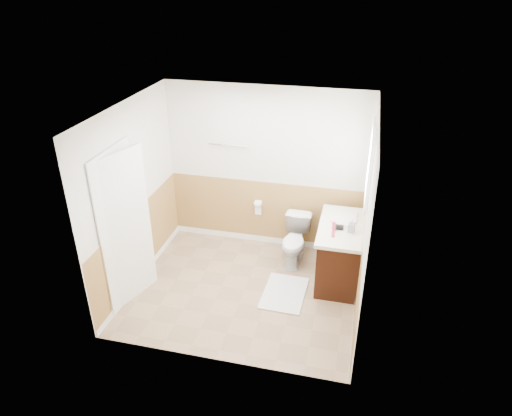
% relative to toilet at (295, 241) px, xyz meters
% --- Properties ---
extents(floor, '(3.00, 3.00, 0.00)m').
position_rel_toilet_xyz_m(floor, '(-0.54, -0.85, -0.34)').
color(floor, '#8C7051').
rests_on(floor, ground).
extents(ceiling, '(3.00, 3.00, 0.00)m').
position_rel_toilet_xyz_m(ceiling, '(-0.54, -0.85, 2.16)').
color(ceiling, white).
rests_on(ceiling, floor).
extents(wall_back, '(3.00, 0.00, 3.00)m').
position_rel_toilet_xyz_m(wall_back, '(-0.54, 0.45, 0.91)').
color(wall_back, silver).
rests_on(wall_back, floor).
extents(wall_front, '(3.00, 0.00, 3.00)m').
position_rel_toilet_xyz_m(wall_front, '(-0.54, -2.15, 0.91)').
color(wall_front, silver).
rests_on(wall_front, floor).
extents(wall_left, '(0.00, 3.00, 3.00)m').
position_rel_toilet_xyz_m(wall_left, '(-2.04, -0.85, 0.91)').
color(wall_left, silver).
rests_on(wall_left, floor).
extents(wall_right, '(0.00, 3.00, 3.00)m').
position_rel_toilet_xyz_m(wall_right, '(0.96, -0.85, 0.91)').
color(wall_right, silver).
rests_on(wall_right, floor).
extents(wainscot_back, '(3.00, 0.00, 3.00)m').
position_rel_toilet_xyz_m(wainscot_back, '(-0.54, 0.43, 0.16)').
color(wainscot_back, '#A77D43').
rests_on(wainscot_back, floor).
extents(wainscot_front, '(3.00, 0.00, 3.00)m').
position_rel_toilet_xyz_m(wainscot_front, '(-0.54, -2.14, 0.16)').
color(wainscot_front, '#A77D43').
rests_on(wainscot_front, floor).
extents(wainscot_left, '(0.00, 2.60, 2.60)m').
position_rel_toilet_xyz_m(wainscot_left, '(-2.03, -0.85, 0.16)').
color(wainscot_left, '#A77D43').
rests_on(wainscot_left, floor).
extents(wainscot_right, '(0.00, 2.60, 2.60)m').
position_rel_toilet_xyz_m(wainscot_right, '(0.95, -0.85, 0.16)').
color(wainscot_right, '#A77D43').
rests_on(wainscot_right, floor).
extents(toilet, '(0.40, 0.69, 0.69)m').
position_rel_toilet_xyz_m(toilet, '(0.00, 0.00, 0.00)').
color(toilet, white).
rests_on(toilet, floor).
extents(bath_mat, '(0.57, 0.81, 0.02)m').
position_rel_toilet_xyz_m(bath_mat, '(0.00, -0.81, -0.33)').
color(bath_mat, silver).
rests_on(bath_mat, floor).
extents(vanity_cabinet, '(0.55, 1.10, 0.80)m').
position_rel_toilet_xyz_m(vanity_cabinet, '(0.67, -0.28, 0.06)').
color(vanity_cabinet, black).
rests_on(vanity_cabinet, floor).
extents(vanity_knob_left, '(0.03, 0.03, 0.03)m').
position_rel_toilet_xyz_m(vanity_knob_left, '(0.37, -0.38, 0.21)').
color(vanity_knob_left, white).
rests_on(vanity_knob_left, vanity_cabinet).
extents(vanity_knob_right, '(0.03, 0.03, 0.03)m').
position_rel_toilet_xyz_m(vanity_knob_right, '(0.37, -0.18, 0.21)').
color(vanity_knob_right, silver).
rests_on(vanity_knob_right, vanity_cabinet).
extents(countertop, '(0.60, 1.15, 0.05)m').
position_rel_toilet_xyz_m(countertop, '(0.66, -0.28, 0.48)').
color(countertop, white).
rests_on(countertop, vanity_cabinet).
extents(sink_basin, '(0.36, 0.36, 0.02)m').
position_rel_toilet_xyz_m(sink_basin, '(0.67, -0.13, 0.52)').
color(sink_basin, silver).
rests_on(sink_basin, countertop).
extents(faucet, '(0.02, 0.02, 0.14)m').
position_rel_toilet_xyz_m(faucet, '(0.85, -0.13, 0.58)').
color(faucet, silver).
rests_on(faucet, countertop).
extents(lotion_bottle, '(0.05, 0.05, 0.22)m').
position_rel_toilet_xyz_m(lotion_bottle, '(0.57, -0.59, 0.62)').
color(lotion_bottle, '#F23E65').
rests_on(lotion_bottle, countertop).
extents(soap_dispenser, '(0.09, 0.10, 0.18)m').
position_rel_toilet_xyz_m(soap_dispenser, '(0.79, -0.41, 0.60)').
color(soap_dispenser, gray).
rests_on(soap_dispenser, countertop).
extents(hair_dryer_body, '(0.14, 0.07, 0.07)m').
position_rel_toilet_xyz_m(hair_dryer_body, '(0.62, -0.38, 0.54)').
color(hair_dryer_body, black).
rests_on(hair_dryer_body, countertop).
extents(hair_dryer_handle, '(0.03, 0.03, 0.07)m').
position_rel_toilet_xyz_m(hair_dryer_handle, '(0.59, -0.42, 0.51)').
color(hair_dryer_handle, black).
rests_on(hair_dryer_handle, countertop).
extents(mirror_panel, '(0.02, 0.35, 0.90)m').
position_rel_toilet_xyz_m(mirror_panel, '(0.93, 0.25, 1.21)').
color(mirror_panel, silver).
rests_on(mirror_panel, wall_right).
extents(window_frame, '(0.04, 0.80, 1.00)m').
position_rel_toilet_xyz_m(window_frame, '(0.93, -0.27, 1.41)').
color(window_frame, white).
rests_on(window_frame, wall_right).
extents(window_glass, '(0.01, 0.70, 0.90)m').
position_rel_toilet_xyz_m(window_glass, '(0.94, -0.27, 1.41)').
color(window_glass, white).
rests_on(window_glass, wall_right).
extents(door, '(0.29, 0.78, 2.04)m').
position_rel_toilet_xyz_m(door, '(-1.94, -1.30, 0.68)').
color(door, white).
rests_on(door, wall_left).
extents(door_frame, '(0.02, 0.92, 2.10)m').
position_rel_toilet_xyz_m(door_frame, '(-2.02, -1.30, 0.69)').
color(door_frame, white).
rests_on(door_frame, wall_left).
extents(door_knob, '(0.06, 0.06, 0.06)m').
position_rel_toilet_xyz_m(door_knob, '(-1.88, -0.97, 0.61)').
color(door_knob, silver).
rests_on(door_knob, door).
extents(towel_bar, '(0.62, 0.02, 0.02)m').
position_rel_toilet_xyz_m(towel_bar, '(-1.09, 0.39, 1.26)').
color(towel_bar, silver).
rests_on(towel_bar, wall_back).
extents(tp_holder_bar, '(0.14, 0.02, 0.02)m').
position_rel_toilet_xyz_m(tp_holder_bar, '(-0.64, 0.37, 0.36)').
color(tp_holder_bar, silver).
rests_on(tp_holder_bar, wall_back).
extents(tp_roll, '(0.10, 0.11, 0.11)m').
position_rel_toilet_xyz_m(tp_roll, '(-0.64, 0.37, 0.36)').
color(tp_roll, white).
rests_on(tp_roll, tp_holder_bar).
extents(tp_sheet, '(0.10, 0.01, 0.16)m').
position_rel_toilet_xyz_m(tp_sheet, '(-0.64, 0.37, 0.25)').
color(tp_sheet, white).
rests_on(tp_sheet, tp_roll).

